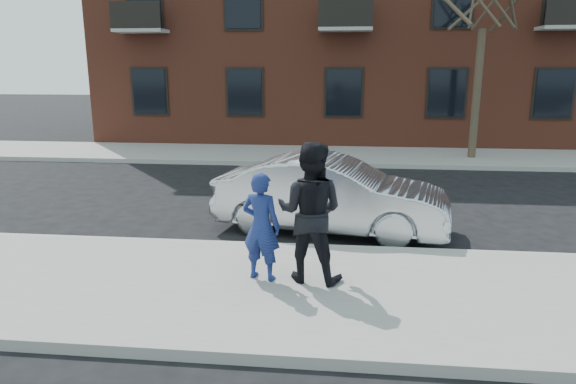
# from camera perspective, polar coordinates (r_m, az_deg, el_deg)

# --- Properties ---
(ground) EXTENTS (100.00, 100.00, 0.00)m
(ground) POSITION_cam_1_polar(r_m,az_deg,el_deg) (7.58, 4.94, -10.98)
(ground) COLOR black
(ground) RESTS_ON ground
(near_sidewalk) EXTENTS (50.00, 3.50, 0.15)m
(near_sidewalk) POSITION_cam_1_polar(r_m,az_deg,el_deg) (7.32, 4.91, -11.26)
(near_sidewalk) COLOR gray
(near_sidewalk) RESTS_ON ground
(near_curb) EXTENTS (50.00, 0.10, 0.15)m
(near_curb) POSITION_cam_1_polar(r_m,az_deg,el_deg) (8.99, 5.17, -6.41)
(near_curb) COLOR #999691
(near_curb) RESTS_ON ground
(far_sidewalk) EXTENTS (50.00, 3.50, 0.15)m
(far_sidewalk) POSITION_cam_1_polar(r_m,az_deg,el_deg) (18.40, 5.72, 4.05)
(far_sidewalk) COLOR gray
(far_sidewalk) RESTS_ON ground
(far_curb) EXTENTS (50.00, 0.10, 0.15)m
(far_curb) POSITION_cam_1_polar(r_m,az_deg,el_deg) (16.63, 5.66, 3.01)
(far_curb) COLOR #999691
(far_curb) RESTS_ON ground
(silver_sedan) EXTENTS (4.70, 2.37, 1.48)m
(silver_sedan) POSITION_cam_1_polar(r_m,az_deg,el_deg) (9.99, 4.84, -0.33)
(silver_sedan) COLOR #B7BABF
(silver_sedan) RESTS_ON ground
(man_hoodie) EXTENTS (0.66, 0.56, 1.59)m
(man_hoodie) POSITION_cam_1_polar(r_m,az_deg,el_deg) (7.36, -3.00, -3.85)
(man_hoodie) COLOR navy
(man_hoodie) RESTS_ON near_sidewalk
(man_peacoat) EXTENTS (1.11, 0.94, 2.02)m
(man_peacoat) POSITION_cam_1_polar(r_m,az_deg,el_deg) (7.28, 2.47, -2.25)
(man_peacoat) COLOR black
(man_peacoat) RESTS_ON near_sidewalk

